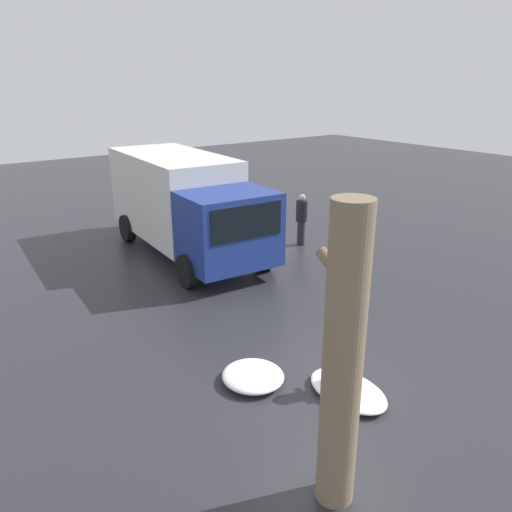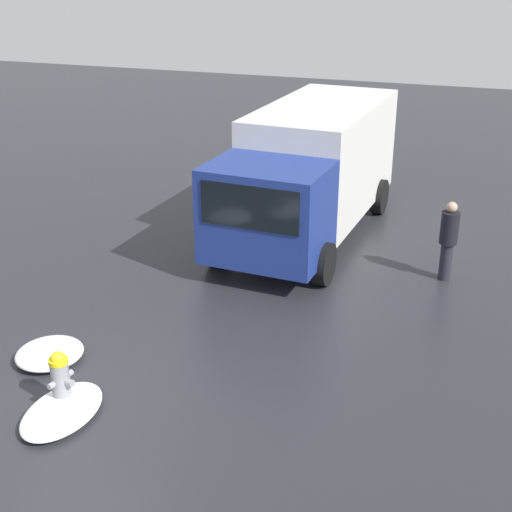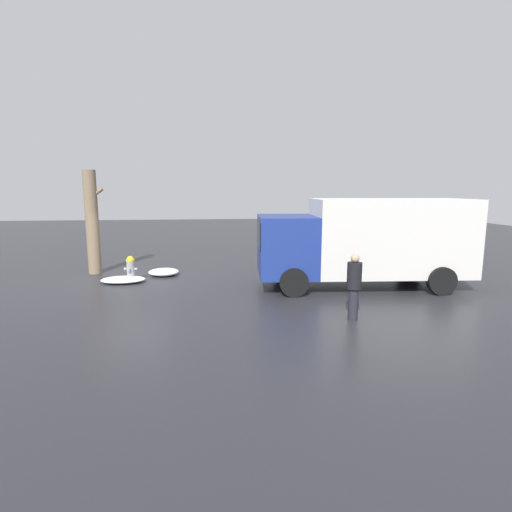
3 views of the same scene
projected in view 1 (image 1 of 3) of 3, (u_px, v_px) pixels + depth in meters
name	position (u px, v px, depth m)	size (l,w,h in m)	color
ground_plane	(331.00, 391.00, 8.82)	(60.00, 60.00, 0.00)	#28282D
fire_hydrant	(332.00, 368.00, 8.66)	(0.49, 0.39, 0.93)	gray
tree_trunk	(343.00, 362.00, 5.94)	(0.75, 0.50, 4.03)	#7F6B51
delivery_truck	(185.00, 201.00, 15.34)	(7.15, 3.06, 2.98)	navy
pedestrian	(302.00, 217.00, 16.23)	(0.37, 0.37, 1.70)	#23232D
snow_pile_by_hydrant	(253.00, 376.00, 9.04)	(1.16, 1.11, 0.25)	white
snow_pile_curbside	(348.00, 390.00, 8.67)	(1.55, 0.99, 0.21)	white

